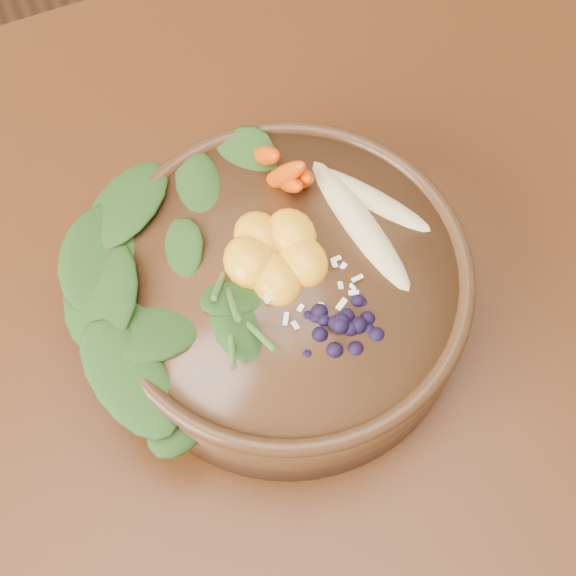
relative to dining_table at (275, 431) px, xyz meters
name	(u,v)px	position (x,y,z in m)	size (l,w,h in m)	color
ground	(281,549)	(0.00, 0.00, -0.66)	(4.00, 4.00, 0.00)	#381E0F
dining_table	(275,431)	(0.00, 0.00, 0.00)	(1.60, 0.90, 0.75)	#331C0C
stoneware_bowl	(288,294)	(0.04, 0.06, 0.13)	(0.27, 0.27, 0.07)	#492912
kale_heap	(193,237)	(-0.02, 0.10, 0.19)	(0.18, 0.16, 0.04)	#284C19
carrot_cluster	(277,143)	(0.06, 0.14, 0.20)	(0.06, 0.06, 0.07)	#E23E00
banana_halves	(367,202)	(0.11, 0.08, 0.18)	(0.10, 0.15, 0.03)	#E0CC84
mandarin_cluster	(275,245)	(0.03, 0.07, 0.18)	(0.08, 0.08, 0.03)	#FFA61A
blueberry_pile	(343,314)	(0.05, 0.01, 0.18)	(0.12, 0.09, 0.04)	black
coconut_flakes	(306,286)	(0.04, 0.04, 0.17)	(0.08, 0.06, 0.01)	white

